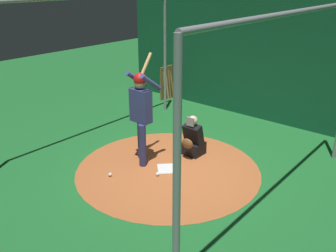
{
  "coord_description": "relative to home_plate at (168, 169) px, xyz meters",
  "views": [
    {
      "loc": [
        5.12,
        4.33,
        3.66
      ],
      "look_at": [
        0.0,
        0.0,
        0.95
      ],
      "focal_mm": 39.83,
      "sensor_mm": 36.0,
      "label": 1
    }
  ],
  "objects": [
    {
      "name": "catcher",
      "position": [
        -0.86,
        -0.02,
        0.34
      ],
      "size": [
        0.58,
        0.4,
        0.91
      ],
      "color": "black",
      "rests_on": "ground"
    },
    {
      "name": "cage_frame",
      "position": [
        0.0,
        0.0,
        2.24
      ],
      "size": [
        5.51,
        4.89,
        3.27
      ],
      "color": "gray",
      "rests_on": "ground"
    },
    {
      "name": "baseball_0",
      "position": [
        0.96,
        -0.67,
        0.03
      ],
      "size": [
        0.07,
        0.07,
        0.07
      ],
      "primitive_type": "sphere",
      "color": "white",
      "rests_on": "dirt_circle"
    },
    {
      "name": "bat_rack",
      "position": [
        -3.69,
        -3.06,
        0.48
      ],
      "size": [
        0.82,
        0.2,
        1.05
      ],
      "color": "olive",
      "rests_on": "ground"
    },
    {
      "name": "home_plate",
      "position": [
        0.0,
        0.0,
        0.0
      ],
      "size": [
        0.59,
        0.59,
        0.01
      ],
      "primitive_type": "cube",
      "rotation": [
        0.0,
        0.0,
        0.79
      ],
      "color": "white",
      "rests_on": "dirt_circle"
    },
    {
      "name": "baseball_1",
      "position": [
        -1.23,
        -0.54,
        0.03
      ],
      "size": [
        0.07,
        0.07,
        0.07
      ],
      "primitive_type": "sphere",
      "color": "white",
      "rests_on": "dirt_circle"
    },
    {
      "name": "baseball_2",
      "position": [
        0.35,
        0.02,
        0.03
      ],
      "size": [
        0.07,
        0.07,
        0.07
      ],
      "primitive_type": "sphere",
      "color": "white",
      "rests_on": "dirt_circle"
    },
    {
      "name": "ground_plane",
      "position": [
        0.0,
        0.0,
        -0.01
      ],
      "size": [
        25.13,
        25.13,
        0.0
      ],
      "primitive_type": "plane",
      "color": "#1E6B2D"
    },
    {
      "name": "back_wall",
      "position": [
        -3.94,
        0.0,
        1.87
      ],
      "size": [
        0.23,
        9.13,
        3.73
      ],
      "color": "#145133",
      "rests_on": "ground"
    },
    {
      "name": "dirt_circle",
      "position": [
        0.0,
        0.0,
        -0.01
      ],
      "size": [
        3.72,
        3.72,
        0.01
      ],
      "primitive_type": "cylinder",
      "color": "#B76033",
      "rests_on": "ground"
    },
    {
      "name": "batter",
      "position": [
        0.08,
        -0.64,
        1.17
      ],
      "size": [
        0.68,
        0.49,
        2.24
      ],
      "color": "navy",
      "rests_on": "ground"
    }
  ]
}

